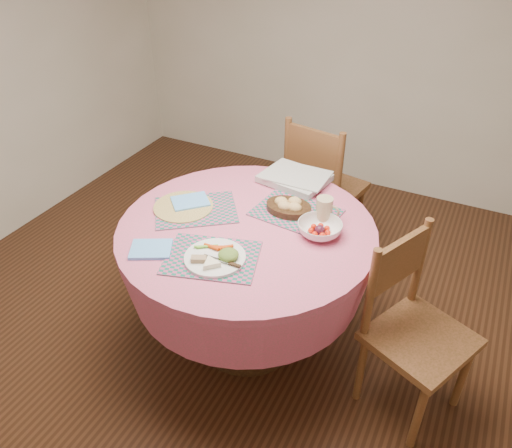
# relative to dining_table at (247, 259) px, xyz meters

# --- Properties ---
(ground) EXTENTS (4.00, 4.00, 0.00)m
(ground) POSITION_rel_dining_table_xyz_m (0.00, 0.00, -0.56)
(ground) COLOR #331C0F
(ground) RESTS_ON ground
(room_envelope) EXTENTS (4.01, 4.01, 2.71)m
(room_envelope) POSITION_rel_dining_table_xyz_m (0.00, 0.00, 1.16)
(room_envelope) COLOR silver
(room_envelope) RESTS_ON ground
(dining_table) EXTENTS (1.24, 1.24, 0.75)m
(dining_table) POSITION_rel_dining_table_xyz_m (0.00, 0.00, 0.00)
(dining_table) COLOR #C55C77
(dining_table) RESTS_ON ground
(chair_right) EXTENTS (0.54, 0.55, 0.90)m
(chair_right) POSITION_rel_dining_table_xyz_m (0.83, -0.00, -0.08)
(chair_right) COLOR brown
(chair_right) RESTS_ON ground
(chair_back) EXTENTS (0.51, 0.50, 0.96)m
(chair_back) POSITION_rel_dining_table_xyz_m (0.05, 0.95, -0.06)
(chair_back) COLOR brown
(chair_back) RESTS_ON ground
(placemat_front) EXTENTS (0.47, 0.40, 0.01)m
(placemat_front) POSITION_rel_dining_table_xyz_m (-0.02, -0.28, 0.20)
(placemat_front) COLOR #126550
(placemat_front) RESTS_ON dining_table
(placemat_left) EXTENTS (0.50, 0.48, 0.01)m
(placemat_left) POSITION_rel_dining_table_xyz_m (-0.29, 0.01, 0.20)
(placemat_left) COLOR #126550
(placemat_left) RESTS_ON dining_table
(placemat_back) EXTENTS (0.43, 0.34, 0.01)m
(placemat_back) POSITION_rel_dining_table_xyz_m (0.16, 0.21, 0.20)
(placemat_back) COLOR #126550
(placemat_back) RESTS_ON dining_table
(wicker_trivet) EXTENTS (0.30, 0.30, 0.01)m
(wicker_trivet) POSITION_rel_dining_table_xyz_m (-0.36, 0.00, 0.20)
(wicker_trivet) COLOR #9C7F43
(wicker_trivet) RESTS_ON dining_table
(napkin_near) EXTENTS (0.22, 0.21, 0.01)m
(napkin_near) POSITION_rel_dining_table_xyz_m (-0.29, -0.36, 0.20)
(napkin_near) COLOR #62ACFD
(napkin_near) RESTS_ON dining_table
(napkin_far) EXTENTS (0.23, 0.23, 0.01)m
(napkin_far) POSITION_rel_dining_table_xyz_m (-0.35, 0.05, 0.21)
(napkin_far) COLOR #62ACFD
(napkin_far) RESTS_ON placemat_left
(dinner_plate) EXTENTS (0.27, 0.27, 0.05)m
(dinner_plate) POSITION_rel_dining_table_xyz_m (0.00, -0.29, 0.22)
(dinner_plate) COLOR white
(dinner_plate) RESTS_ON placemat_front
(bread_bowl) EXTENTS (0.23, 0.23, 0.08)m
(bread_bowl) POSITION_rel_dining_table_xyz_m (0.13, 0.21, 0.23)
(bread_bowl) COLOR black
(bread_bowl) RESTS_ON placemat_back
(latte_mug) EXTENTS (0.12, 0.08, 0.12)m
(latte_mug) POSITION_rel_dining_table_xyz_m (0.31, 0.21, 0.26)
(latte_mug) COLOR tan
(latte_mug) RESTS_ON placemat_back
(fruit_bowl) EXTENTS (0.25, 0.25, 0.06)m
(fruit_bowl) POSITION_rel_dining_table_xyz_m (0.33, 0.09, 0.23)
(fruit_bowl) COLOR white
(fruit_bowl) RESTS_ON dining_table
(newspaper_stack) EXTENTS (0.38, 0.32, 0.04)m
(newspaper_stack) POSITION_rel_dining_table_xyz_m (0.04, 0.50, 0.22)
(newspaper_stack) COLOR silver
(newspaper_stack) RESTS_ON dining_table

